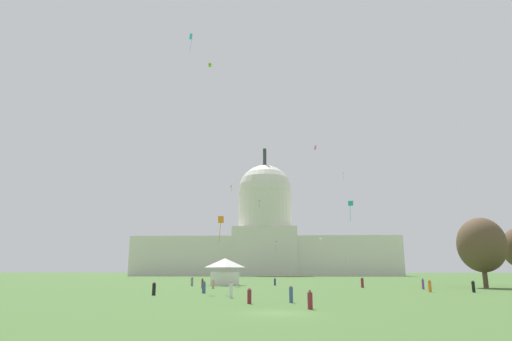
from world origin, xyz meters
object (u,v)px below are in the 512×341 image
object	(u,v)px
event_tent	(225,272)
person_maroon_front_center	(249,296)
kite_turquoise_low	(351,205)
kite_orange_low	(221,223)
person_purple_back_left	(423,284)
person_white_edge_west	(231,290)
kite_yellow_mid	(254,180)
kite_green_high	(342,174)
person_maroon_near_tent	(202,284)
kite_pink_high	(315,148)
person_denim_back_center	(291,294)
person_orange_near_tree_east	(430,286)
person_tan_edge_east	(213,284)
person_navy_deep_crowd	(275,282)
person_denim_back_right	(204,287)
kite_cyan_high	(191,39)
person_black_mid_left	(473,287)
kite_violet_low	(275,244)
kite_lime_high	(210,65)
kite_gold_high	(231,187)
person_maroon_lawn_far_right	(310,300)
kite_white_low	(322,240)
person_maroon_front_right	(362,283)
person_black_front_left	(154,289)
person_grey_mid_center	(192,282)
kite_red_low	(346,257)
kite_black_mid	(260,202)
capitol_building	(265,237)

from	to	relation	value
event_tent	person_maroon_front_center	bearing A→B (deg)	-86.99
kite_turquoise_low	kite_orange_low	size ratio (longest dim) A/B	0.97
person_purple_back_left	person_white_edge_west	bearing A→B (deg)	113.18
kite_yellow_mid	kite_green_high	distance (m)	42.19
person_maroon_near_tent	event_tent	bearing A→B (deg)	-53.22
kite_pink_high	person_denim_back_center	bearing A→B (deg)	-22.26
person_orange_near_tree_east	person_tan_edge_east	distance (m)	32.57
person_white_edge_west	person_navy_deep_crowd	size ratio (longest dim) A/B	1.19
person_tan_edge_east	kite_orange_low	distance (m)	17.21
person_denim_back_right	kite_cyan_high	xyz separation A→B (m)	(-7.55, 21.64, 48.15)
person_black_mid_left	person_maroon_near_tent	distance (m)	39.77
person_navy_deep_crowd	kite_violet_low	size ratio (longest dim) A/B	0.35
person_orange_near_tree_east	kite_lime_high	xyz separation A→B (m)	(-38.62, 46.56, 56.92)
person_orange_near_tree_east	person_maroon_near_tent	distance (m)	34.29
person_tan_edge_east	person_maroon_near_tent	distance (m)	1.77
kite_gold_high	kite_turquoise_low	xyz separation A→B (m)	(31.89, -109.02, -23.86)
person_maroon_lawn_far_right	kite_yellow_mid	size ratio (longest dim) A/B	0.38
person_tan_edge_east	kite_white_low	world-z (taller)	kite_white_low
person_tan_edge_east	person_maroon_front_right	bearing A→B (deg)	146.26
person_denim_back_right	person_black_front_left	world-z (taller)	person_black_front_left
person_black_front_left	person_maroon_near_tent	bearing A→B (deg)	-138.63
person_orange_near_tree_east	person_navy_deep_crowd	bearing A→B (deg)	143.00
kite_violet_low	kite_gold_high	xyz separation A→B (m)	(-18.57, -17.76, 22.89)
person_white_edge_west	kite_lime_high	world-z (taller)	kite_lime_high
person_orange_near_tree_east	person_grey_mid_center	world-z (taller)	person_orange_near_tree_east
kite_red_low	kite_pink_high	distance (m)	84.62
person_maroon_front_right	kite_orange_low	size ratio (longest dim) A/B	0.52
person_white_edge_west	kite_lime_high	size ratio (longest dim) A/B	1.77
kite_white_low	kite_black_mid	world-z (taller)	kite_black_mid
person_white_edge_west	kite_red_low	xyz separation A→B (m)	(34.57, 144.10, 7.56)
kite_gold_high	kite_lime_high	distance (m)	76.59
person_navy_deep_crowd	kite_turquoise_low	world-z (taller)	kite_turquoise_low
person_maroon_front_right	person_denim_back_center	distance (m)	37.13
kite_lime_high	kite_pink_high	distance (m)	36.70
person_tan_edge_east	person_grey_mid_center	size ratio (longest dim) A/B	0.91
person_maroon_near_tent	kite_cyan_high	world-z (taller)	kite_cyan_high
person_maroon_lawn_far_right	person_maroon_near_tent	size ratio (longest dim) A/B	0.88
kite_black_mid	kite_orange_low	world-z (taller)	kite_black_mid
person_tan_edge_east	person_purple_back_left	bearing A→B (deg)	133.50
person_maroon_front_center	person_black_mid_left	xyz separation A→B (m)	(28.77, 21.02, 0.08)
person_orange_near_tree_east	person_denim_back_center	world-z (taller)	person_orange_near_tree_east
capitol_building	person_orange_near_tree_east	distance (m)	161.91
person_maroon_front_right	person_orange_near_tree_east	size ratio (longest dim) A/B	1.04
person_denim_back_center	person_navy_deep_crowd	size ratio (longest dim) A/B	1.10
person_maroon_front_right	kite_green_high	world-z (taller)	kite_green_high
person_white_edge_west	person_tan_edge_east	world-z (taller)	person_white_edge_west
kite_violet_low	kite_cyan_high	bearing A→B (deg)	23.04
kite_turquoise_low	kite_pink_high	xyz separation A→B (m)	(-1.79, 41.02, 21.83)
person_denim_back_right	capitol_building	bearing A→B (deg)	-123.03
kite_white_low	capitol_building	bearing A→B (deg)	81.74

